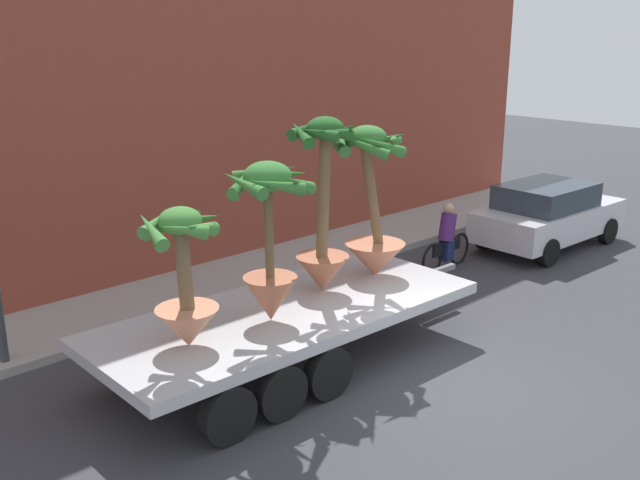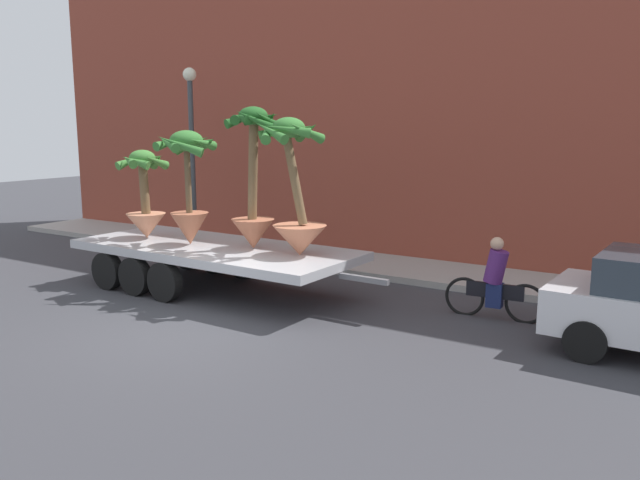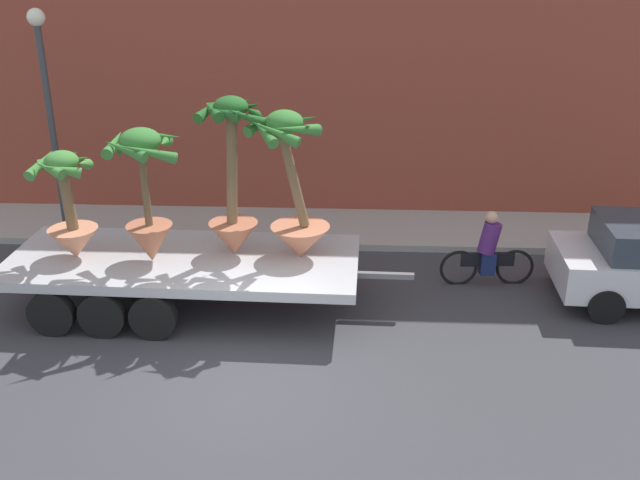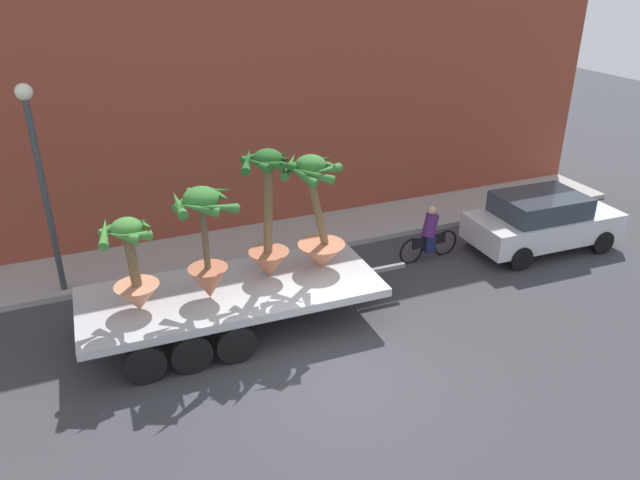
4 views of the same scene
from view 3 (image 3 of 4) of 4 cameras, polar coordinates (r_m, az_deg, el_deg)
The scene contains 10 objects.
ground_plane at distance 11.44m, azimuth -5.98°, elevation -10.81°, with size 60.00×60.00×0.00m, color #38383D.
sidewalk at distance 16.78m, azimuth -2.97°, elevation 0.99°, with size 24.00×2.20×0.15m, color #A39E99.
building_facade at distance 17.35m, azimuth -2.72°, elevation 17.20°, with size 24.00×1.20×9.22m, color brown.
flatbed_trailer at distance 13.40m, azimuth -11.64°, elevation -2.06°, with size 7.30×2.71×0.98m.
potted_palm_rear at distance 12.62m, azimuth -2.02°, elevation 3.30°, with size 1.48×1.37×2.65m.
potted_palm_middle at distance 12.77m, azimuth -13.47°, elevation 3.41°, with size 1.30×1.48×2.40m.
potted_palm_front at distance 13.42m, azimuth -19.06°, elevation 2.18°, with size 1.09×1.06×1.97m.
potted_palm_extra at distance 12.77m, azimuth -6.85°, elevation 4.24°, with size 1.26×1.22×2.87m.
cyclist at distance 14.35m, azimuth 13.05°, elevation -0.94°, with size 1.84×0.37×1.54m.
street_lamp at distance 16.31m, azimuth -20.59°, elevation 10.52°, with size 0.36×0.36×4.83m.
Camera 3 is at (1.63, -9.39, 6.32)m, focal length 40.81 mm.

